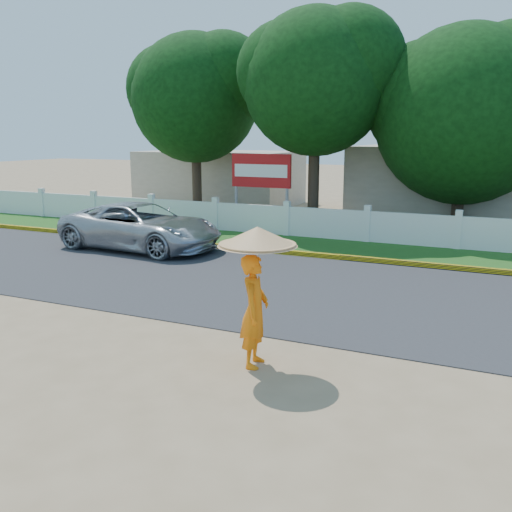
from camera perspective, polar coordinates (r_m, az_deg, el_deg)
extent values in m
plane|color=#9E8460|center=(10.15, -4.81, -9.36)|extent=(120.00, 120.00, 0.00)
cube|color=#38383A|center=(14.04, 4.30, -3.21)|extent=(60.00, 7.00, 0.02)
cube|color=#2D601E|center=(18.91, 9.92, 0.67)|extent=(60.00, 3.50, 0.03)
cube|color=yellow|center=(17.30, 8.45, -0.13)|extent=(40.00, 0.18, 0.16)
cube|color=silver|center=(20.20, 11.05, 2.89)|extent=(40.00, 0.10, 1.10)
cube|color=#B7AD99|center=(26.33, 21.18, 6.71)|extent=(10.00, 6.00, 3.20)
cube|color=#B7AD99|center=(31.00, -3.60, 7.82)|extent=(8.00, 5.00, 2.80)
imported|color=#B0B4B8|center=(18.95, -11.43, 2.91)|extent=(5.58, 2.82, 1.52)
imported|color=orange|center=(9.20, -0.14, -5.51)|extent=(0.56, 0.75, 1.85)
cylinder|color=#949399|center=(8.99, 0.14, -1.23)|extent=(0.03, 0.03, 1.20)
cone|color=tan|center=(8.89, 0.14, 1.99)|extent=(1.27, 1.27, 0.31)
cylinder|color=gray|center=(23.12, -1.98, 5.38)|extent=(0.12, 0.12, 2.00)
cylinder|color=gray|center=(22.22, 3.11, 5.10)|extent=(0.12, 0.12, 2.00)
cube|color=#AF1214|center=(22.53, 0.52, 8.53)|extent=(2.50, 0.12, 1.30)
cube|color=silver|center=(22.48, 0.45, 8.52)|extent=(2.25, 0.02, 0.49)
cylinder|color=#473828|center=(23.08, 19.55, 5.39)|extent=(0.44, 0.44, 2.57)
sphere|color=#0E4011|center=(22.96, 20.11, 13.06)|extent=(6.57, 6.57, 6.57)
cylinder|color=#473828|center=(26.80, -5.95, 8.07)|extent=(0.44, 0.44, 3.69)
sphere|color=#0E4011|center=(26.78, -6.11, 15.41)|extent=(5.76, 5.76, 5.76)
cylinder|color=#473828|center=(22.66, 5.78, 7.85)|extent=(0.44, 0.44, 4.09)
sphere|color=#0E4011|center=(22.68, 5.98, 16.87)|extent=(5.53, 5.53, 5.53)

